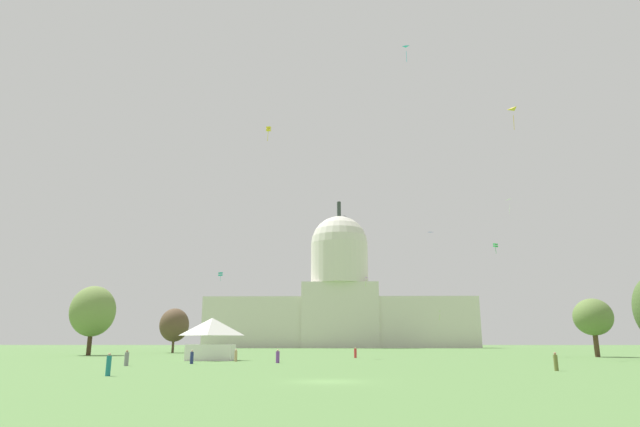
% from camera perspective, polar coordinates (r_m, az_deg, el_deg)
% --- Properties ---
extents(ground_plane, '(800.00, 800.00, 0.00)m').
position_cam_1_polar(ground_plane, '(37.41, 0.95, -17.79)').
color(ground_plane, '#567F42').
extents(capitol_building, '(117.32, 25.51, 65.32)m').
position_cam_1_polar(capitol_building, '(234.64, 2.16, -9.29)').
color(capitol_building, beige).
rests_on(capitol_building, ground_plane).
extents(event_tent, '(7.02, 5.19, 6.02)m').
position_cam_1_polar(event_tent, '(79.90, -11.70, -13.11)').
color(event_tent, white).
rests_on(event_tent, ground_plane).
extents(tree_east_mid, '(7.45, 7.28, 10.18)m').
position_cam_1_polar(tree_east_mid, '(107.23, 27.53, -9.96)').
color(tree_east_mid, '#4C3823').
rests_on(tree_east_mid, ground_plane).
extents(tree_west_near, '(10.00, 9.98, 10.60)m').
position_cam_1_polar(tree_west_near, '(135.96, -15.54, -11.59)').
color(tree_west_near, brown).
rests_on(tree_west_near, ground_plane).
extents(tree_west_mid, '(12.36, 11.59, 13.59)m').
position_cam_1_polar(tree_west_mid, '(116.27, -23.46, -9.71)').
color(tree_west_mid, '#42301E').
rests_on(tree_west_mid, ground_plane).
extents(person_grey_front_right, '(0.50, 0.50, 1.71)m').
position_cam_1_polar(person_grey_front_right, '(64.69, -20.26, -14.58)').
color(person_grey_front_right, gray).
rests_on(person_grey_front_right, ground_plane).
extents(person_olive_back_center, '(0.48, 0.48, 1.68)m').
position_cam_1_polar(person_olive_back_center, '(55.20, 24.23, -14.52)').
color(person_olive_back_center, olive).
rests_on(person_olive_back_center, ground_plane).
extents(person_purple_mid_left, '(0.56, 0.56, 1.70)m').
position_cam_1_polar(person_purple_mid_left, '(69.21, -4.62, -15.25)').
color(person_purple_mid_left, '#703D93').
rests_on(person_purple_mid_left, ground_plane).
extents(person_teal_back_left, '(0.46, 0.46, 1.77)m').
position_cam_1_polar(person_teal_back_left, '(46.32, -21.98, -15.04)').
color(person_teal_back_left, '#1E757A').
rests_on(person_teal_back_left, ground_plane).
extents(person_black_near_tent, '(0.42, 0.42, 1.71)m').
position_cam_1_polar(person_black_near_tent, '(99.20, -10.08, -14.60)').
color(person_black_near_tent, black).
rests_on(person_black_near_tent, ground_plane).
extents(person_tan_edge_west, '(0.56, 0.56, 1.64)m').
position_cam_1_polar(person_tan_edge_west, '(74.83, -9.13, -15.02)').
color(person_tan_edge_west, tan).
rests_on(person_tan_edge_west, ground_plane).
extents(person_red_mid_right, '(0.56, 0.56, 1.72)m').
position_cam_1_polar(person_red_mid_right, '(90.61, 3.86, -14.89)').
color(person_red_mid_right, red).
rests_on(person_red_mid_right, ground_plane).
extents(person_navy_edge_east, '(0.57, 0.57, 1.64)m').
position_cam_1_polar(person_navy_edge_east, '(68.21, -13.75, -14.95)').
color(person_navy_edge_east, navy).
rests_on(person_navy_edge_east, ground_plane).
extents(kite_cyan_high, '(1.14, 0.91, 2.89)m').
position_cam_1_polar(kite_cyan_high, '(104.49, 9.33, 17.10)').
color(kite_cyan_high, '#33BCDB').
extents(kite_white_mid, '(1.27, 1.62, 3.04)m').
position_cam_1_polar(kite_white_mid, '(118.62, 20.03, 1.28)').
color(kite_white_mid, white).
extents(kite_yellow_high, '(0.89, 0.94, 2.98)m').
position_cam_1_polar(kite_yellow_high, '(101.26, -5.60, 9.11)').
color(kite_yellow_high, yellow).
extents(kite_gold_high, '(1.39, 1.44, 2.93)m').
position_cam_1_polar(kite_gold_high, '(86.66, 20.38, 10.08)').
color(kite_gold_high, gold).
extents(kite_black_high, '(1.77, 1.69, 4.34)m').
position_cam_1_polar(kite_black_high, '(202.87, 2.59, -0.49)').
color(kite_black_high, black).
extents(kite_lime_low, '(1.07, 1.73, 2.87)m').
position_cam_1_polar(kite_lime_low, '(194.94, 12.76, -10.45)').
color(kite_lime_low, '#8CD133').
extents(kite_turquoise_mid, '(1.58, 1.59, 3.04)m').
position_cam_1_polar(kite_turquoise_mid, '(188.96, -10.76, -6.49)').
color(kite_turquoise_mid, teal).
extents(kite_blue_high, '(1.82, 1.16, 0.16)m').
position_cam_1_polar(kite_blue_high, '(175.21, 11.80, -2.15)').
color(kite_blue_high, blue).
extents(kite_violet_mid, '(1.36, 1.68, 3.47)m').
position_cam_1_polar(kite_violet_mid, '(208.25, 4.95, -7.04)').
color(kite_violet_mid, purple).
extents(kite_green_mid, '(0.89, 0.91, 2.02)m').
position_cam_1_polar(kite_green_mid, '(105.14, 18.51, -3.30)').
color(kite_green_mid, green).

